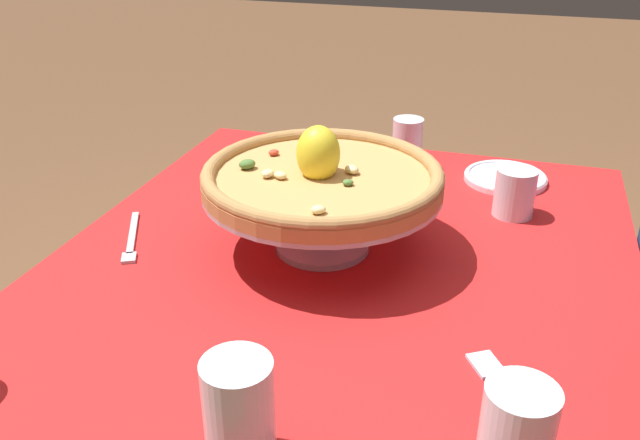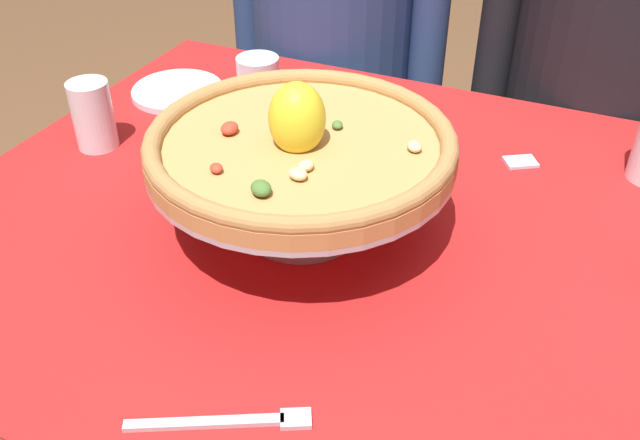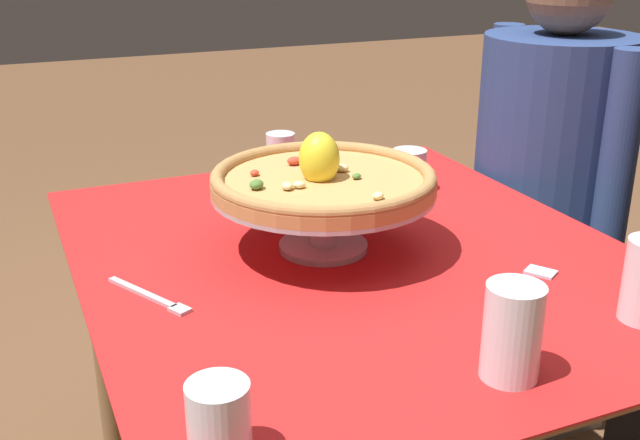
% 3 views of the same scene
% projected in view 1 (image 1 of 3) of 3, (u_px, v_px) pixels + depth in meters
% --- Properties ---
extents(dining_table, '(1.15, 0.98, 0.74)m').
position_uv_depth(dining_table, '(341.00, 314.00, 1.19)').
color(dining_table, olive).
rests_on(dining_table, ground).
extents(pizza_stand, '(0.41, 0.41, 0.12)m').
position_uv_depth(pizza_stand, '(322.00, 203.00, 1.15)').
color(pizza_stand, '#B7B7C1').
rests_on(pizza_stand, dining_table).
extents(pizza, '(0.41, 0.41, 0.11)m').
position_uv_depth(pizza, '(322.00, 175.00, 1.13)').
color(pizza, tan).
rests_on(pizza, pizza_stand).
extents(water_glass_back_left, '(0.08, 0.08, 0.09)m').
position_uv_depth(water_glass_back_left, '(514.00, 196.00, 1.29)').
color(water_glass_back_left, silver).
rests_on(water_glass_back_left, dining_table).
extents(water_glass_side_right, '(0.08, 0.08, 0.13)m').
position_uv_depth(water_glass_side_right, '(240.00, 420.00, 0.73)').
color(water_glass_side_right, white).
rests_on(water_glass_side_right, dining_table).
extents(water_glass_side_left, '(0.07, 0.07, 0.11)m').
position_uv_depth(water_glass_side_left, '(407.00, 147.00, 1.50)').
color(water_glass_side_left, silver).
rests_on(water_glass_side_left, dining_table).
extents(side_plate, '(0.17, 0.17, 0.02)m').
position_uv_depth(side_plate, '(505.00, 177.00, 1.45)').
color(side_plate, white).
rests_on(side_plate, dining_table).
extents(dinner_fork, '(0.18, 0.10, 0.01)m').
position_uv_depth(dinner_fork, '(132.00, 239.00, 1.21)').
color(dinner_fork, '#B7B7C1').
rests_on(dinner_fork, dining_table).
extents(sugar_packet, '(0.06, 0.06, 0.00)m').
position_uv_depth(sugar_packet, '(486.00, 365.00, 0.90)').
color(sugar_packet, silver).
rests_on(sugar_packet, dining_table).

